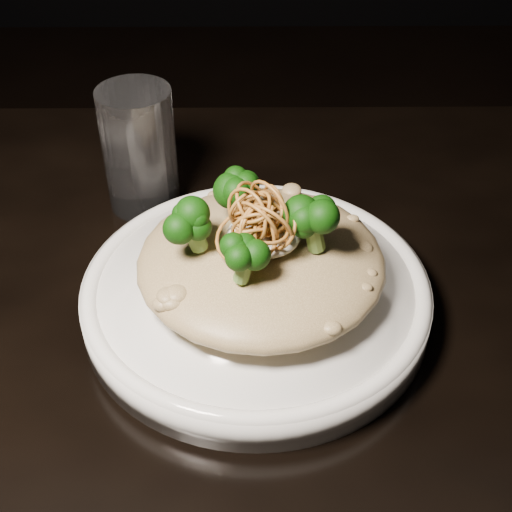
{
  "coord_description": "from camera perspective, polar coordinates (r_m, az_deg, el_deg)",
  "views": [
    {
      "loc": [
        0.02,
        -0.34,
        1.14
      ],
      "look_at": [
        0.02,
        0.07,
        0.81
      ],
      "focal_mm": 50.0,
      "sensor_mm": 36.0,
      "label": 1
    }
  ],
  "objects": [
    {
      "name": "risotto",
      "position": [
        0.53,
        0.41,
        -0.43
      ],
      "size": [
        0.19,
        0.19,
        0.04
      ],
      "primitive_type": "ellipsoid",
      "color": "brown",
      "rests_on": "plate"
    },
    {
      "name": "shallots",
      "position": [
        0.5,
        0.48,
        3.57
      ],
      "size": [
        0.05,
        0.05,
        0.03
      ],
      "primitive_type": null,
      "color": "brown",
      "rests_on": "cheese"
    },
    {
      "name": "drinking_glass",
      "position": [
        0.65,
        -9.3,
        8.39
      ],
      "size": [
        0.07,
        0.07,
        0.12
      ],
      "primitive_type": "cylinder",
      "rotation": [
        0.0,
        0.0,
        0.09
      ],
      "color": "silver",
      "rests_on": "table"
    },
    {
      "name": "broccoli",
      "position": [
        0.5,
        -0.59,
        2.96
      ],
      "size": [
        0.13,
        0.13,
        0.05
      ],
      "primitive_type": null,
      "color": "black",
      "rests_on": "risotto"
    },
    {
      "name": "table",
      "position": [
        0.58,
        -1.97,
        -14.79
      ],
      "size": [
        1.1,
        0.8,
        0.75
      ],
      "color": "black",
      "rests_on": "ground"
    },
    {
      "name": "cheese",
      "position": [
        0.51,
        0.63,
        1.75
      ],
      "size": [
        0.05,
        0.05,
        0.02
      ],
      "primitive_type": "ellipsoid",
      "color": "silver",
      "rests_on": "risotto"
    },
    {
      "name": "plate",
      "position": [
        0.55,
        -0.0,
        -3.27
      ],
      "size": [
        0.27,
        0.27,
        0.03
      ],
      "primitive_type": "cylinder",
      "color": "white",
      "rests_on": "table"
    }
  ]
}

